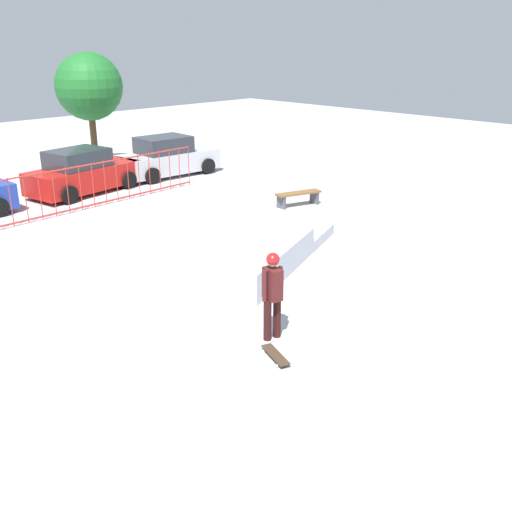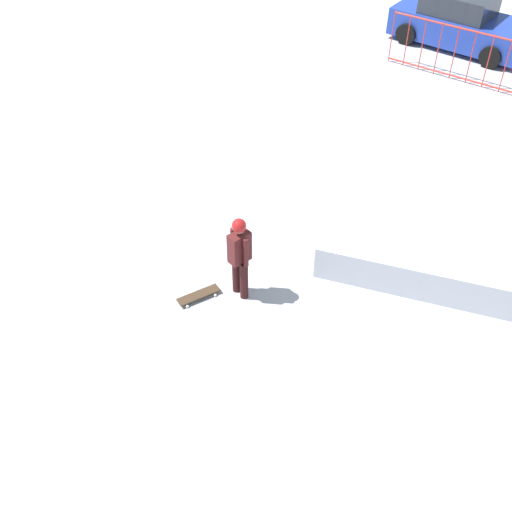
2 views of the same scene
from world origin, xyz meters
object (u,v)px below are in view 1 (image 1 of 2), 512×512
(skater, at_px, (273,289))
(parked_car_red, at_px, (82,173))
(parked_car_silver, at_px, (167,158))
(skate_ramp, at_px, (247,251))
(park_bench, at_px, (298,196))
(distant_tree, at_px, (89,87))
(skateboard, at_px, (275,355))

(skater, bearing_deg, parked_car_red, 176.57)
(parked_car_silver, bearing_deg, skate_ramp, -113.22)
(parked_car_red, bearing_deg, skate_ramp, -103.58)
(skate_ramp, xyz_separation_m, parked_car_silver, (4.63, 9.47, 0.41))
(park_bench, distance_m, parked_car_red, 7.93)
(park_bench, xyz_separation_m, distant_tree, (-1.59, 10.26, 3.04))
(parked_car_red, relative_size, parked_car_silver, 1.03)
(skateboard, relative_size, parked_car_silver, 0.20)
(park_bench, relative_size, parked_car_red, 0.38)
(skater, height_order, distant_tree, distant_tree)
(park_bench, bearing_deg, skate_ramp, -152.04)
(park_bench, relative_size, parked_car_silver, 0.39)
(parked_car_red, bearing_deg, park_bench, -67.36)
(skate_ramp, distance_m, park_bench, 5.54)
(skate_ramp, height_order, distant_tree, distant_tree)
(skate_ramp, height_order, park_bench, skate_ramp)
(skateboard, bearing_deg, skater, 158.93)
(skater, xyz_separation_m, parked_car_silver, (7.08, 12.68, -0.28))
(skate_ramp, bearing_deg, skater, -148.11)
(park_bench, height_order, parked_car_silver, parked_car_silver)
(skate_ramp, relative_size, parked_car_red, 1.38)
(skater, bearing_deg, parked_car_silver, 161.54)
(skateboard, distance_m, parked_car_red, 13.63)
(skate_ramp, relative_size, distant_tree, 1.24)
(skate_ramp, bearing_deg, parked_car_silver, 43.23)
(skate_ramp, relative_size, park_bench, 3.63)
(skate_ramp, distance_m, parked_car_red, 9.36)
(skateboard, height_order, parked_car_silver, parked_car_silver)
(skateboard, height_order, park_bench, park_bench)
(skate_ramp, bearing_deg, park_bench, 7.22)
(park_bench, height_order, parked_car_red, parked_car_red)
(skate_ramp, xyz_separation_m, skater, (-2.45, -3.21, 0.69))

